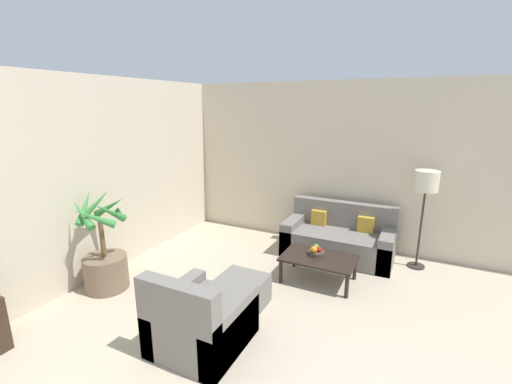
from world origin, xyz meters
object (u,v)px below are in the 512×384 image
floor_lamp (426,186)px  armchair (200,321)px  coffee_table (319,260)px  fruit_bowl (316,253)px  orange_fruit (314,250)px  sofa_loveseat (338,239)px  potted_palm (105,260)px  apple_red (319,249)px  apple_green (316,247)px  ottoman (242,291)px

floor_lamp → armchair: size_ratio=1.66×
coffee_table → fruit_bowl: fruit_bowl is taller
coffee_table → orange_fruit: orange_fruit is taller
sofa_loveseat → coffee_table: size_ratio=1.71×
potted_palm → floor_lamp: size_ratio=0.90×
apple_red → fruit_bowl: bearing=-166.1°
floor_lamp → apple_red: floor_lamp is taller
armchair → floor_lamp: bearing=56.7°
potted_palm → apple_green: size_ratio=17.07×
potted_palm → orange_fruit: bearing=31.0°
orange_fruit → armchair: size_ratio=0.10×
apple_red → armchair: 1.96m
coffee_table → apple_red: (-0.02, 0.07, 0.12)m
floor_lamp → apple_green: bearing=-143.9°
ottoman → apple_red: bearing=58.5°
orange_fruit → ottoman: 1.15m
potted_palm → sofa_loveseat: (2.46, 2.33, -0.12)m
floor_lamp → orange_fruit: bearing=-140.3°
apple_red → orange_fruit: 0.09m
sofa_loveseat → apple_green: (-0.13, -0.81, 0.16)m
coffee_table → orange_fruit: (-0.07, 0.00, 0.14)m
fruit_bowl → armchair: armchair is taller
ottoman → potted_palm: bearing=-165.8°
fruit_bowl → potted_palm: bearing=-148.2°
floor_lamp → coffee_table: bearing=-138.6°
floor_lamp → fruit_bowl: size_ratio=6.40×
apple_green → armchair: size_ratio=0.09×
sofa_loveseat → ottoman: bearing=-110.2°
apple_green → ottoman: 1.25m
floor_lamp → apple_green: 1.75m
orange_fruit → potted_palm: bearing=-149.0°
potted_palm → apple_red: size_ratio=19.83×
potted_palm → coffee_table: size_ratio=1.34×
apple_green → fruit_bowl: bearing=-68.3°
fruit_bowl → sofa_loveseat: bearing=83.3°
sofa_loveseat → orange_fruit: size_ratio=18.26×
potted_palm → fruit_bowl: bearing=31.8°
ottoman → armchair: bearing=-91.6°
fruit_bowl → apple_red: (0.04, 0.01, 0.06)m
floor_lamp → potted_palm: bearing=-145.7°
fruit_bowl → ottoman: 1.19m
apple_red → ottoman: apple_red is taller
coffee_table → armchair: bearing=-110.6°
apple_red → ottoman: (-0.63, -1.03, -0.25)m
potted_palm → fruit_bowl: size_ratio=5.75×
sofa_loveseat → apple_green: size_ratio=21.79×
floor_lamp → apple_red: bearing=-140.9°
apple_red → orange_fruit: size_ratio=0.72×
sofa_loveseat → apple_green: sofa_loveseat is taller
potted_palm → floor_lamp: 4.42m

